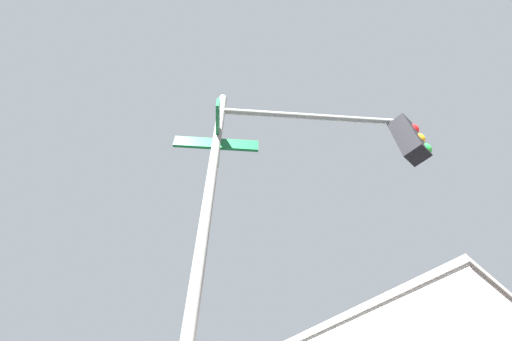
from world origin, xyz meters
The scene contains 1 object.
traffic_signal_near centered at (-6.03, -5.94, 4.37)m, with size 2.27×2.79×6.14m.
Camera 1 is at (-4.40, -8.35, 1.07)m, focal length 25.07 mm.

